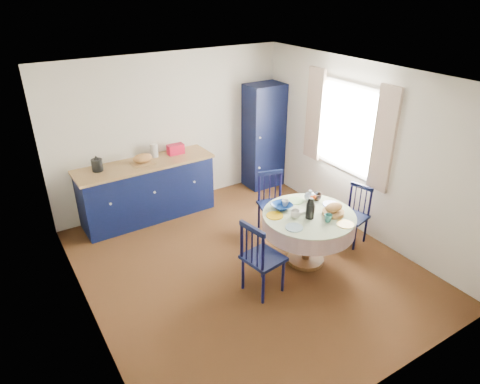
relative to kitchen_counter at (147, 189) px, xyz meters
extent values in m
plane|color=black|center=(0.60, -1.96, -0.49)|extent=(4.50, 4.50, 0.00)
plane|color=white|center=(0.60, -1.96, 2.01)|extent=(4.50, 4.50, 0.00)
cube|color=silver|center=(0.60, 0.29, 0.76)|extent=(4.00, 0.02, 2.50)
cube|color=silver|center=(-1.40, -1.96, 0.76)|extent=(0.02, 4.50, 2.50)
cube|color=silver|center=(2.60, -1.96, 0.76)|extent=(0.02, 4.50, 2.50)
plane|color=white|center=(2.60, -1.66, 1.01)|extent=(0.00, 1.20, 1.20)
cube|color=beige|center=(2.52, -2.36, 1.06)|extent=(0.05, 0.34, 1.45)
cube|color=beige|center=(2.52, -0.96, 1.06)|extent=(0.05, 0.34, 1.45)
cube|color=black|center=(0.00, 0.00, -0.03)|extent=(2.07, 0.66, 0.91)
cube|color=#A8884C|center=(0.00, 0.00, 0.44)|extent=(2.13, 0.70, 0.04)
cube|color=maroon|center=(0.56, 0.08, 0.54)|extent=(0.26, 0.15, 0.16)
cube|color=#A8884C|center=(-0.03, -0.03, 0.47)|extent=(0.34, 0.25, 0.02)
ellipsoid|color=#C37D4B|center=(-0.03, -0.03, 0.55)|extent=(0.31, 0.20, 0.13)
cylinder|color=silver|center=(0.22, 0.14, 0.57)|extent=(0.12, 0.12, 0.22)
cube|color=black|center=(2.26, 0.04, 0.45)|extent=(0.66, 0.47, 1.87)
cylinder|color=white|center=(2.01, -0.20, 0.54)|extent=(0.04, 0.02, 0.04)
cylinder|color=white|center=(2.01, -0.20, -0.02)|extent=(0.04, 0.02, 0.04)
cylinder|color=brown|center=(1.36, -2.30, -0.46)|extent=(0.50, 0.50, 0.05)
cylinder|color=brown|center=(1.36, -2.30, -0.13)|extent=(0.11, 0.11, 0.66)
cylinder|color=brown|center=(1.36, -2.30, 0.22)|extent=(1.15, 1.15, 0.03)
cylinder|color=silver|center=(1.36, -2.30, 0.12)|extent=(1.21, 1.21, 0.22)
cylinder|color=white|center=(1.36, -2.30, 0.24)|extent=(1.21, 1.21, 0.01)
cylinder|color=#91B6C6|center=(0.98, -2.46, 0.25)|extent=(0.22, 0.22, 0.01)
cylinder|color=gold|center=(1.57, -2.74, 0.25)|extent=(0.22, 0.22, 0.01)
cylinder|color=navy|center=(1.78, -2.25, 0.25)|extent=(0.22, 0.22, 0.01)
cylinder|color=#95CB85|center=(1.44, -1.92, 0.25)|extent=(0.22, 0.22, 0.01)
cylinder|color=gold|center=(0.95, -2.10, 0.25)|extent=(0.22, 0.22, 0.01)
cylinder|color=#98643C|center=(1.62, -2.47, 0.27)|extent=(0.28, 0.28, 0.05)
ellipsoid|color=#C37D4B|center=(1.62, -2.47, 0.35)|extent=(0.26, 0.16, 0.11)
cube|color=silver|center=(1.28, -2.23, 0.26)|extent=(0.10, 0.07, 0.04)
cylinder|color=black|center=(0.71, -2.64, -0.26)|extent=(0.04, 0.04, 0.45)
cylinder|color=black|center=(0.65, -2.28, -0.26)|extent=(0.04, 0.04, 0.45)
cylinder|color=black|center=(0.38, -2.69, -0.26)|extent=(0.04, 0.04, 0.45)
cylinder|color=black|center=(0.32, -2.34, -0.26)|extent=(0.04, 0.04, 0.45)
cube|color=black|center=(0.51, -2.49, -0.01)|extent=(0.49, 0.50, 0.04)
cylinder|color=black|center=(0.36, -2.69, 0.24)|extent=(0.04, 0.04, 0.51)
cylinder|color=black|center=(0.30, -2.34, 0.24)|extent=(0.04, 0.04, 0.51)
cube|color=black|center=(0.33, -2.52, 0.47)|extent=(0.11, 0.40, 0.06)
cylinder|color=black|center=(0.34, -2.61, 0.22)|extent=(0.02, 0.02, 0.42)
cylinder|color=black|center=(0.33, -2.52, 0.22)|extent=(0.02, 0.02, 0.42)
cylinder|color=black|center=(0.31, -2.42, 0.22)|extent=(0.02, 0.02, 0.42)
cylinder|color=black|center=(1.22, -1.55, -0.27)|extent=(0.04, 0.04, 0.43)
cylinder|color=black|center=(1.54, -1.64, -0.27)|extent=(0.04, 0.04, 0.43)
cylinder|color=black|center=(1.30, -1.24, -0.27)|extent=(0.04, 0.04, 0.43)
cylinder|color=black|center=(1.63, -1.33, -0.27)|extent=(0.04, 0.04, 0.43)
cube|color=black|center=(1.42, -1.44, -0.04)|extent=(0.51, 0.50, 0.04)
cylinder|color=black|center=(1.31, -1.22, 0.20)|extent=(0.04, 0.04, 0.48)
cylinder|color=black|center=(1.64, -1.31, 0.20)|extent=(0.04, 0.04, 0.48)
cube|color=black|center=(1.47, -1.27, 0.42)|extent=(0.38, 0.14, 0.06)
cylinder|color=black|center=(1.39, -1.24, 0.18)|extent=(0.02, 0.02, 0.40)
cylinder|color=black|center=(1.47, -1.27, 0.18)|extent=(0.02, 0.02, 0.40)
cylinder|color=black|center=(1.56, -1.29, 0.18)|extent=(0.02, 0.02, 0.40)
cylinder|color=black|center=(2.04, -2.15, -0.29)|extent=(0.03, 0.03, 0.39)
cylinder|color=black|center=(2.11, -2.45, -0.29)|extent=(0.03, 0.03, 0.39)
cylinder|color=black|center=(2.33, -2.08, -0.29)|extent=(0.03, 0.03, 0.39)
cylinder|color=black|center=(2.40, -2.38, -0.29)|extent=(0.03, 0.03, 0.39)
cube|color=black|center=(2.22, -2.26, -0.07)|extent=(0.45, 0.46, 0.04)
cylinder|color=black|center=(2.34, -2.07, 0.15)|extent=(0.03, 0.03, 0.44)
cylinder|color=black|center=(2.42, -2.38, 0.15)|extent=(0.03, 0.03, 0.44)
cube|color=black|center=(2.38, -2.23, 0.35)|extent=(0.12, 0.35, 0.06)
cylinder|color=black|center=(2.36, -2.14, 0.13)|extent=(0.02, 0.02, 0.37)
cylinder|color=black|center=(2.38, -2.23, 0.13)|extent=(0.02, 0.02, 0.37)
cylinder|color=black|center=(2.40, -2.31, 0.13)|extent=(0.02, 0.02, 0.37)
imported|color=silver|center=(1.15, -2.26, 0.30)|extent=(0.13, 0.13, 0.10)
imported|color=#2F7970|center=(1.44, -2.56, 0.29)|extent=(0.11, 0.11, 0.10)
imported|color=black|center=(1.70, -2.05, 0.30)|extent=(0.13, 0.13, 0.10)
imported|color=silver|center=(1.23, -1.95, 0.29)|extent=(0.10, 0.10, 0.09)
imported|color=navy|center=(1.15, -1.98, 0.28)|extent=(0.27, 0.27, 0.07)
camera|label=1|loc=(-1.96, -5.92, 3.00)|focal=32.00mm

